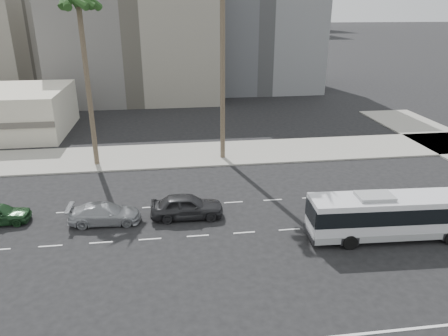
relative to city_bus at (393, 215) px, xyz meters
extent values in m
plane|color=black|center=(-6.04, 1.75, -1.58)|extent=(700.00, 700.00, 0.00)
cube|color=gray|center=(-6.04, 17.25, -1.51)|extent=(120.00, 7.00, 0.15)
cube|color=slate|center=(-18.04, 46.75, 7.42)|extent=(24.00, 18.00, 18.00)
cube|color=#57595D|center=(1.96, 53.75, 11.42)|extent=(20.00, 20.00, 26.00)
cube|color=silver|center=(0.00, 0.00, 0.04)|extent=(10.53, 2.77, 2.34)
cube|color=black|center=(0.00, 0.00, 0.35)|extent=(10.59, 2.83, 0.99)
cube|color=gray|center=(0.00, 0.00, -1.00)|extent=(10.55, 2.81, 0.45)
cube|color=gray|center=(-1.35, 0.00, 1.30)|extent=(2.22, 1.54, 0.27)
cylinder|color=black|center=(3.33, 1.15, -1.13)|extent=(0.90, 0.27, 0.90)
cylinder|color=black|center=(-3.06, -1.15, -1.13)|extent=(0.90, 0.27, 0.90)
cylinder|color=black|center=(-3.06, 1.15, -1.13)|extent=(0.90, 0.27, 0.90)
imported|color=#27272A|center=(-12.57, 4.41, -0.74)|extent=(2.14, 5.01, 1.69)
imported|color=#9A9DA2|center=(-18.07, 4.35, -0.89)|extent=(2.04, 4.80, 1.38)
cylinder|color=brown|center=(-8.56, 15.87, 7.46)|extent=(0.50, 0.50, 18.08)
cylinder|color=brown|center=(-20.23, 15.66, 5.36)|extent=(0.44, 0.44, 13.89)
camera|label=1|loc=(-13.50, -21.45, 12.09)|focal=33.51mm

